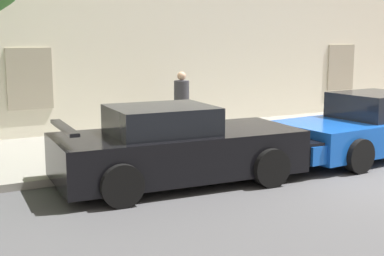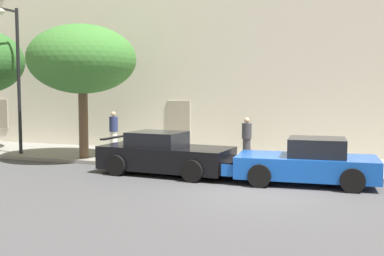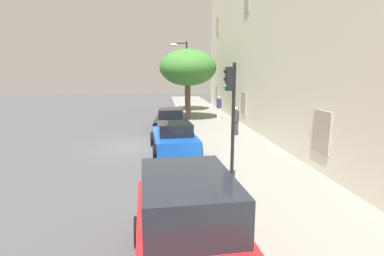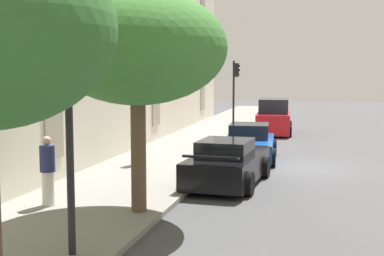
% 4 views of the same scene
% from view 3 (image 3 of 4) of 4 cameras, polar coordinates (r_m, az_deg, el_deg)
% --- Properties ---
extents(ground_plane, '(80.00, 80.00, 0.00)m').
position_cam_3_polar(ground_plane, '(15.26, -9.82, -3.45)').
color(ground_plane, '#444447').
extents(sidewalk, '(60.00, 4.19, 0.14)m').
position_cam_3_polar(sidewalk, '(15.59, 7.26, -2.81)').
color(sidewalk, gray).
rests_on(sidewalk, ground).
extents(sportscar_red_lead, '(4.90, 2.28, 1.42)m').
position_cam_3_polar(sportscar_red_lead, '(18.41, -4.02, 1.05)').
color(sportscar_red_lead, black).
rests_on(sportscar_red_lead, ground).
extents(sportscar_yellow_flank, '(4.60, 2.34, 1.39)m').
position_cam_3_polar(sportscar_yellow_flank, '(14.18, -3.51, -1.86)').
color(sportscar_yellow_flank, '#144CB2').
rests_on(sportscar_yellow_flank, ground).
extents(hatchback_parked, '(3.96, 2.13, 1.92)m').
position_cam_3_polar(hatchback_parked, '(5.56, -0.84, -19.35)').
color(hatchback_parked, red).
rests_on(hatchback_parked, ground).
extents(tree_near_kerb, '(3.76, 3.76, 5.37)m').
position_cam_3_polar(tree_near_kerb, '(28.03, -1.03, 11.37)').
color(tree_near_kerb, '#473323').
rests_on(tree_near_kerb, sidewalk).
extents(tree_midblock, '(4.21, 4.21, 5.23)m').
position_cam_3_polar(tree_midblock, '(22.55, -0.76, 11.43)').
color(tree_midblock, brown).
rests_on(tree_midblock, sidewalk).
extents(traffic_light, '(0.22, 0.36, 3.78)m').
position_cam_3_polar(traffic_light, '(8.62, 7.44, 4.26)').
color(traffic_light, black).
rests_on(traffic_light, sidewalk).
extents(street_lamp, '(0.44, 1.42, 6.07)m').
position_cam_3_polar(street_lamp, '(25.77, -1.95, 11.94)').
color(street_lamp, black).
rests_on(street_lamp, sidewalk).
extents(pedestrian_admiring, '(0.53, 0.53, 1.74)m').
position_cam_3_polar(pedestrian_admiring, '(23.04, 5.17, 3.94)').
color(pedestrian_admiring, silver).
rests_on(pedestrian_admiring, sidewalk).
extents(pedestrian_strolling, '(0.42, 0.42, 1.61)m').
position_cam_3_polar(pedestrian_strolling, '(17.12, 8.32, 1.35)').
color(pedestrian_strolling, '#333338').
rests_on(pedestrian_strolling, sidewalk).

